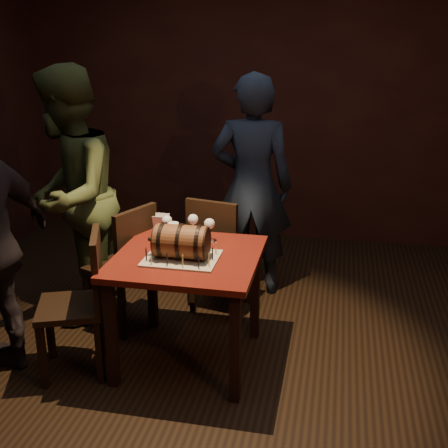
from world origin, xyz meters
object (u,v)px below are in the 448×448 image
Objects in this scene: chair_back at (217,249)px; chair_left_rear at (127,261)px; pub_table at (188,271)px; person_back at (252,187)px; wine_glass_mid at (193,220)px; pint_of_ale at (174,234)px; wine_glass_right at (209,225)px; wine_glass_left at (167,222)px; chair_left_front at (83,296)px; barrel_cake at (181,242)px; person_left_rear at (70,197)px.

chair_left_rear is at bearing -149.13° from chair_back.
pub_table is 0.50× the size of person_back.
chair_back is (0.09, 0.36, -0.34)m from wine_glass_mid.
pint_of_ale is 0.63m from chair_back.
wine_glass_right is 0.55m from chair_back.
chair_left_front is at bearing -127.65° from wine_glass_left.
barrel_cake is at bearing -62.91° from pint_of_ale.
wine_glass_left is (-0.21, 0.27, 0.23)m from pub_table.
chair_left_rear is (-0.50, 0.01, -0.34)m from wine_glass_mid.
pub_table is 5.59× the size of wine_glass_right.
chair_left_front is at bearing -143.54° from wine_glass_right.
wine_glass_right is 0.09× the size of person_left_rear.
pub_table is 0.97× the size of chair_left_front.
chair_left_rear is (-0.41, 0.18, -0.30)m from pint_of_ale.
person_left_rear is at bearing 166.88° from chair_left_rear.
person_back reaches higher than chair_back.
chair_left_front is (-0.59, -0.18, -0.34)m from barrel_cake.
chair_left_front reaches higher than wine_glass_right.
wine_glass_right is 1.10m from person_left_rear.
barrel_cake is 0.21× the size of person_back.
chair_left_front reaches higher than wine_glass_mid.
person_left_rear reaches higher than wine_glass_left.
pub_table is at bearing -107.03° from wine_glass_right.
pint_of_ale is at bearing -117.20° from wine_glass_mid.
wine_glass_right is (0.30, -0.00, 0.00)m from wine_glass_left.
chair_back is 1.00× the size of chair_left_front.
pub_table is at bearing 76.82° from barrel_cake.
chair_left_front is at bearing -139.34° from pint_of_ale.
chair_left_front is at bearing -163.60° from barrel_cake.
person_back reaches higher than pub_table.
chair_left_front is 0.52× the size of person_back.
person_left_rear reaches higher than pub_table.
pint_of_ale is at bearing 40.66° from chair_left_front.
person_left_rear is at bearing 119.42° from chair_left_front.
person_left_rear is (-0.99, 0.52, 0.07)m from barrel_cake.
wine_glass_mid is 1.07× the size of pint_of_ale.
chair_back is 1.15m from person_left_rear.
barrel_cake is at bearing -85.48° from wine_glass_mid.
barrel_cake is 2.36× the size of wine_glass_right.
pub_table is at bearing -32.14° from chair_left_rear.
person_back is (0.36, 1.00, 0.08)m from pint_of_ale.
barrel_cake reaches higher than wine_glass_mid.
person_back is at bearing 63.82° from wine_glass_left.
wine_glass_mid is 0.97m from person_left_rear.
chair_left_front is at bearing -158.04° from pub_table.
person_back is at bearing 110.03° from person_left_rear.
pub_table is 0.36m from wine_glass_right.
wine_glass_left is 0.18m from wine_glass_mid.
pub_table is 1.14m from person_left_rear.
chair_left_rear is (-0.63, 0.08, -0.35)m from wine_glass_right.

